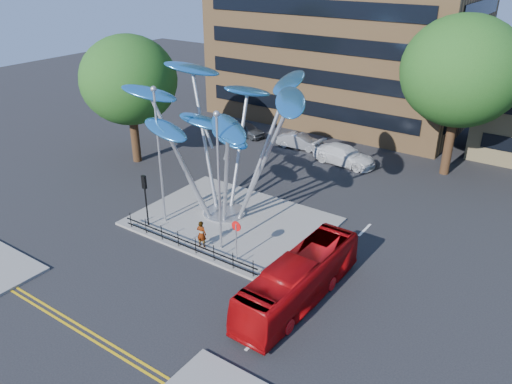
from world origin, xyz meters
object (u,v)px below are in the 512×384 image
Objects in this scene: parked_car_left at (247,130)px; parked_car_right at (344,155)px; leaf_sculpture at (222,115)px; street_lamp_left at (159,145)px; red_bus at (299,279)px; no_entry_sign_island at (236,234)px; street_lamp_right at (219,170)px; tree_right at (462,72)px; tree_left at (129,80)px; traffic_light_island at (145,190)px; pedestrian at (201,234)px; parked_car_mid at (300,141)px.

parked_car_right is at bearing -85.97° from parked_car_left.
leaf_sculpture is 4.28m from street_lamp_left.
red_bus is 18.72m from parked_car_right.
street_lamp_left is 7.47m from no_entry_sign_island.
street_lamp_right is at bearing -5.71° from street_lamp_left.
parked_car_right is (-6.00, 17.73, -0.46)m from red_bus.
tree_right is at bearing 72.88° from no_entry_sign_island.
parked_car_left is (3.94, 10.36, -6.14)m from tree_left.
traffic_light_island is 17.75m from parked_car_right.
no_entry_sign_island is 4.74m from red_bus.
tree_right is 24.06m from traffic_light_island.
leaf_sculpture reaches higher than parked_car_right.
parked_car_mid is at bearing -87.86° from pedestrian.
street_lamp_left is at bearing 174.29° from street_lamp_right.
street_lamp_left is 17.18m from parked_car_right.
tree_right is at bearing 28.61° from tree_left.
parked_car_right is (0.10, 16.25, -4.32)m from street_lamp_right.
parked_car_right is at bearing -103.64° from pedestrian.
red_bus reaches higher than parked_car_mid.
pedestrian is (-8.54, -19.50, -7.05)m from tree_right.
tree_right is 1.17× the size of tree_left.
tree_left is 12.44m from traffic_light_island.
tree_right is 1.46× the size of street_lamp_right.
street_lamp_left reaches higher than street_lamp_right.
parked_car_right is (-7.40, -2.75, -7.26)m from tree_right.
street_lamp_right is 6.05m from traffic_light_island.
street_lamp_right is at bearing -170.50° from parked_car_mid.
traffic_light_island reaches higher than parked_car_right.
pedestrian is 0.41× the size of parked_car_mid.
street_lamp_left is at bearing -124.05° from tree_right.
street_lamp_right is at bearing -55.09° from leaf_sculpture.
no_entry_sign_island is 0.64× the size of parked_car_left.
no_entry_sign_island is at bearing 0.13° from traffic_light_island.
traffic_light_island is 17.98m from parked_car_mid.
parked_car_mid is at bearing -172.41° from tree_right.
street_lamp_left is 17.50m from parked_car_mid.
tree_right is 3.54× the size of traffic_light_island.
no_entry_sign_island is (7.00, 0.02, -0.80)m from traffic_light_island.
street_lamp_right is at bearing -111.54° from tree_right.
no_entry_sign_island is 0.61× the size of parked_car_mid.
tree_left is at bearing 130.94° from parked_car_mid.
tree_left is 1.16× the size of red_bus.
parked_car_right is at bearing 32.34° from tree_left.
parked_car_mid is 5.03m from parked_car_right.
leaf_sculpture is (-10.07, -15.32, -1.16)m from tree_right.
parked_car_right is at bearing 89.63° from street_lamp_right.
street_lamp_left reaches higher than parked_car_right.
street_lamp_left is 0.99× the size of red_bus.
pedestrian is (-2.54, -0.02, -0.83)m from no_entry_sign_island.
tree_right reaches higher than street_lamp_right.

